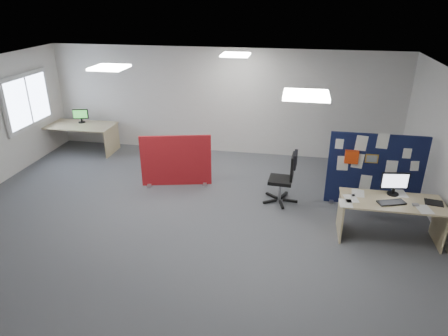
% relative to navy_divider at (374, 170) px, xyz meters
% --- Properties ---
extents(floor, '(9.00, 9.00, 0.00)m').
position_rel_navy_divider_xyz_m(floor, '(-3.46, -1.15, -0.75)').
color(floor, '#54575C').
rests_on(floor, ground).
extents(ceiling, '(9.00, 7.00, 0.02)m').
position_rel_navy_divider_xyz_m(ceiling, '(-3.46, -1.15, 1.95)').
color(ceiling, white).
rests_on(ceiling, wall_back).
extents(wall_back, '(9.00, 0.02, 2.70)m').
position_rel_navy_divider_xyz_m(wall_back, '(-3.46, 2.35, 0.60)').
color(wall_back, silver).
rests_on(wall_back, floor).
extents(wall_front, '(9.00, 0.02, 2.70)m').
position_rel_navy_divider_xyz_m(wall_front, '(-3.46, -4.65, 0.60)').
color(wall_front, silver).
rests_on(wall_front, floor).
extents(window, '(0.06, 1.70, 1.30)m').
position_rel_navy_divider_xyz_m(window, '(-7.90, 0.85, 0.80)').
color(window, white).
rests_on(window, wall_left).
extents(ceiling_lights, '(4.10, 4.10, 0.04)m').
position_rel_navy_divider_xyz_m(ceiling_lights, '(-3.13, -0.48, 1.92)').
color(ceiling_lights, white).
rests_on(ceiling_lights, ceiling).
extents(navy_divider, '(1.80, 0.30, 1.52)m').
position_rel_navy_divider_xyz_m(navy_divider, '(0.00, 0.00, 0.00)').
color(navy_divider, '#0E1235').
rests_on(navy_divider, floor).
extents(main_desk, '(1.66, 0.74, 0.73)m').
position_rel_navy_divider_xyz_m(main_desk, '(0.12, -1.16, -0.20)').
color(main_desk, tan).
rests_on(main_desk, floor).
extents(monitor_main, '(0.47, 0.19, 0.41)m').
position_rel_navy_divider_xyz_m(monitor_main, '(0.17, -0.96, 0.21)').
color(monitor_main, black).
rests_on(monitor_main, main_desk).
extents(keyboard, '(0.48, 0.32, 0.02)m').
position_rel_navy_divider_xyz_m(keyboard, '(0.09, -1.29, -0.01)').
color(keyboard, black).
rests_on(keyboard, main_desk).
extents(mouse, '(0.11, 0.07, 0.03)m').
position_rel_navy_divider_xyz_m(mouse, '(0.46, -1.31, -0.01)').
color(mouse, '#9A9A9F').
rests_on(mouse, main_desk).
extents(paper_tray, '(0.31, 0.26, 0.01)m').
position_rel_navy_divider_xyz_m(paper_tray, '(0.78, -1.16, -0.01)').
color(paper_tray, black).
rests_on(paper_tray, main_desk).
extents(red_divider, '(1.49, 0.41, 1.14)m').
position_rel_navy_divider_xyz_m(red_divider, '(-4.06, 0.16, -0.19)').
color(red_divider, maroon).
rests_on(red_divider, floor).
extents(second_desk, '(1.79, 0.90, 0.73)m').
position_rel_navy_divider_xyz_m(second_desk, '(-7.14, 1.73, -0.19)').
color(second_desk, tan).
rests_on(second_desk, floor).
extents(monitor_second, '(0.39, 0.18, 0.36)m').
position_rel_navy_divider_xyz_m(monitor_second, '(-7.18, 1.88, 0.18)').
color(monitor_second, black).
rests_on(monitor_second, second_desk).
extents(office_chair, '(0.69, 0.71, 1.07)m').
position_rel_navy_divider_xyz_m(office_chair, '(-1.67, -0.21, -0.14)').
color(office_chair, black).
rests_on(office_chair, floor).
extents(desk_papers, '(1.46, 0.85, 0.00)m').
position_rel_navy_divider_xyz_m(desk_papers, '(-0.15, -1.21, -0.02)').
color(desk_papers, white).
rests_on(desk_papers, main_desk).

